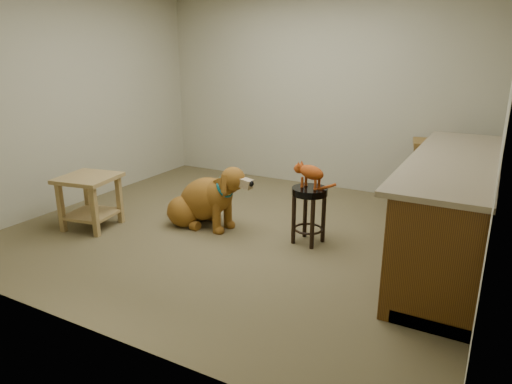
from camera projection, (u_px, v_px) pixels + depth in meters
The scene contains 8 objects.
floor at pixel (242, 231), 4.75m from camera, with size 4.50×4.00×0.01m, color brown.
room_shell at pixel (240, 65), 4.25m from camera, with size 4.54×4.04×2.62m.
cabinet_run at pixel (451, 214), 3.98m from camera, with size 0.70×2.56×0.94m.
padded_stool at pixel (309, 204), 4.36m from camera, with size 0.34×0.34×0.56m.
wood_stool at pixel (430, 174), 5.34m from camera, with size 0.51×0.51×0.81m.
side_table at pixel (90, 194), 4.76m from camera, with size 0.62×0.62×0.56m.
golden_retriever at pixel (205, 201), 4.83m from camera, with size 1.18×0.61×0.75m.
tabby_kitten at pixel (309, 173), 4.28m from camera, with size 0.44×0.17×0.27m.
Camera 1 is at (2.23, -3.80, 1.81)m, focal length 32.00 mm.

